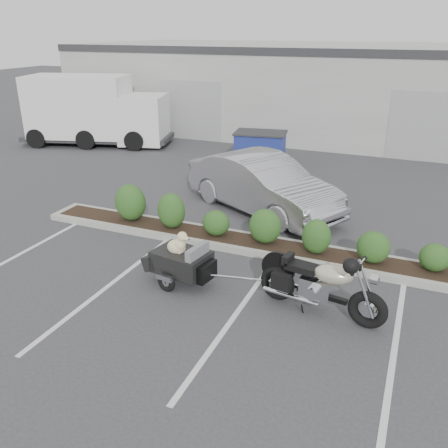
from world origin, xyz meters
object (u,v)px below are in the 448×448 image
at_px(dumpster, 260,148).
at_px(delivery_truck, 96,112).
at_px(sedan, 262,184).
at_px(pet_trailer, 181,261).
at_px(motorcycle, 320,286).

distance_m(dumpster, delivery_truck, 7.67).
xyz_separation_m(sedan, dumpster, (-1.63, 4.57, -0.16)).
bearing_deg(delivery_truck, sedan, -44.81).
bearing_deg(sedan, pet_trailer, -155.05).
bearing_deg(dumpster, delivery_truck, 167.23).
distance_m(motorcycle, dumpster, 9.97).
xyz_separation_m(pet_trailer, delivery_truck, (-9.06, 9.44, 0.91)).
xyz_separation_m(pet_trailer, sedan, (0.19, 4.44, 0.30)).
xyz_separation_m(motorcycle, delivery_truck, (-11.84, 9.46, 0.84)).
bearing_deg(dumpster, sedan, -79.92).
relative_size(sedan, delivery_truck, 0.72).
xyz_separation_m(motorcycle, sedan, (-2.59, 4.47, 0.23)).
xyz_separation_m(sedan, delivery_truck, (-9.25, 5.00, 0.61)).
relative_size(motorcycle, sedan, 0.50).
bearing_deg(sedan, delivery_truck, 89.05).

